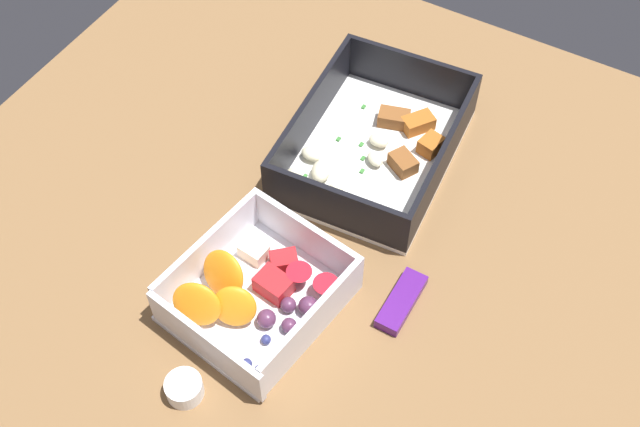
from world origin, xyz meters
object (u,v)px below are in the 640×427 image
(pasta_container, at_px, (375,145))
(fruit_bowl, at_px, (256,293))
(candy_bar, at_px, (401,301))
(paper_cup_liner, at_px, (180,386))

(pasta_container, distance_m, fruit_bowl, 0.22)
(pasta_container, xyz_separation_m, candy_bar, (0.16, 0.11, -0.01))
(fruit_bowl, bearing_deg, pasta_container, 176.90)
(candy_bar, xyz_separation_m, paper_cup_liner, (0.18, -0.13, 0.00))
(paper_cup_liner, bearing_deg, candy_bar, 143.50)
(pasta_container, distance_m, paper_cup_liner, 0.34)
(pasta_container, height_order, candy_bar, pasta_container)
(candy_bar, distance_m, paper_cup_liner, 0.22)
(paper_cup_liner, bearing_deg, pasta_container, 176.18)
(pasta_container, distance_m, candy_bar, 0.19)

